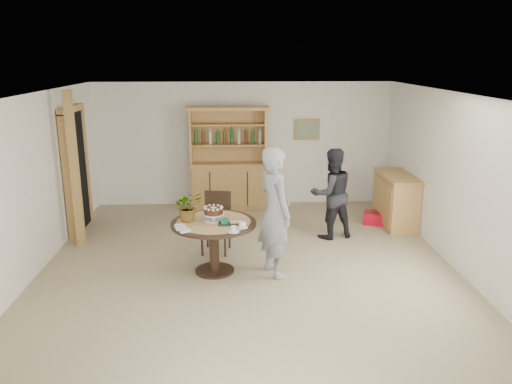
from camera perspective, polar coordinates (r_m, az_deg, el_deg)
The scene contains 17 objects.
ground at distance 7.22m, azimuth -0.82°, elevation -9.21°, with size 7.00×7.00×0.00m, color tan.
room_shell at distance 6.70m, azimuth -0.85°, elevation 4.49°, with size 6.04×7.04×2.52m.
doorway at distance 9.19m, azimuth -19.91°, elevation 2.52°, with size 0.13×1.10×2.18m.
pine_post at distance 8.34m, azimuth -20.03°, elevation 2.29°, with size 0.12×0.12×2.50m, color tan.
hutch at distance 10.08m, azimuth -3.14°, elevation 2.06°, with size 1.62×0.54×2.04m.
sideboard at distance 9.40m, azimuth 15.69°, elevation -0.84°, with size 0.54×1.26×0.94m.
dining_table at distance 7.06m, azimuth -4.84°, elevation -4.56°, with size 1.20×1.20×0.76m.
dining_chair at distance 7.86m, azimuth -4.51°, elevation -2.98°, with size 0.49×0.49×0.95m.
birthday_cake at distance 7.02m, azimuth -4.88°, elevation -2.28°, with size 0.30×0.30×0.20m.
flower_vase at distance 7.01m, azimuth -7.75°, elevation -1.63°, with size 0.38×0.33×0.42m, color #3F7233.
gift_tray at distance 6.88m, azimuth -3.12°, elevation -3.48°, with size 0.30×0.20×0.08m.
coffee_cup_a at distance 6.73m, azimuth -1.55°, elevation -3.78°, with size 0.15×0.15×0.09m.
coffee_cup_b at distance 6.57m, azimuth -2.57°, elevation -4.32°, with size 0.15×0.15×0.08m.
napkins at distance 6.74m, azimuth -8.46°, elevation -4.13°, with size 0.24×0.33×0.03m.
teen_boy at distance 6.88m, azimuth 2.16°, elevation -2.30°, with size 0.67×0.44×1.83m, color gray.
adult_person at distance 8.44m, azimuth 8.62°, elevation -0.18°, with size 0.75×0.58×1.54m, color black.
red_suitcase at distance 9.50m, azimuth 14.03°, elevation -2.91°, with size 0.70×0.58×0.21m.
Camera 1 is at (-0.20, -6.56, 3.00)m, focal length 35.00 mm.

